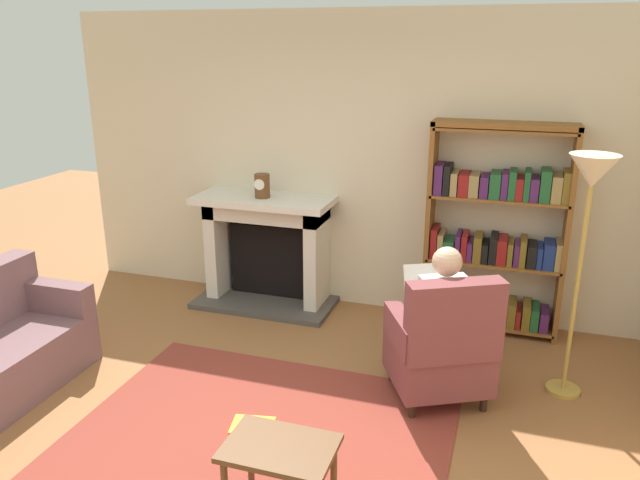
{
  "coord_description": "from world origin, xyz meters",
  "views": [
    {
      "loc": [
        1.42,
        -2.83,
        2.43
      ],
      "look_at": [
        0.1,
        1.2,
        1.05
      ],
      "focal_mm": 34.47,
      "sensor_mm": 36.0,
      "label": 1
    }
  ],
  "objects_px": {
    "fireplace": "(268,246)",
    "floor_lamp": "(590,194)",
    "seated_reader": "(438,313)",
    "side_table": "(280,459)",
    "bookshelf": "(496,234)",
    "armchair_reading": "(442,346)",
    "mantel_clock": "(262,186)"
  },
  "relations": [
    {
      "from": "fireplace",
      "to": "floor_lamp",
      "type": "height_order",
      "value": "floor_lamp"
    },
    {
      "from": "seated_reader",
      "to": "side_table",
      "type": "distance_m",
      "value": 1.67
    },
    {
      "from": "bookshelf",
      "to": "floor_lamp",
      "type": "height_order",
      "value": "bookshelf"
    },
    {
      "from": "side_table",
      "to": "armchair_reading",
      "type": "bearing_deg",
      "value": 66.73
    },
    {
      "from": "armchair_reading",
      "to": "floor_lamp",
      "type": "relative_size",
      "value": 0.56
    },
    {
      "from": "fireplace",
      "to": "mantel_clock",
      "type": "distance_m",
      "value": 0.61
    },
    {
      "from": "mantel_clock",
      "to": "armchair_reading",
      "type": "height_order",
      "value": "mantel_clock"
    },
    {
      "from": "side_table",
      "to": "floor_lamp",
      "type": "xyz_separation_m",
      "value": [
        1.47,
        1.85,
        1.06
      ]
    },
    {
      "from": "fireplace",
      "to": "seated_reader",
      "type": "distance_m",
      "value": 2.11
    },
    {
      "from": "seated_reader",
      "to": "floor_lamp",
      "type": "bearing_deg",
      "value": 170.4
    },
    {
      "from": "armchair_reading",
      "to": "mantel_clock",
      "type": "bearing_deg",
      "value": -60.2
    },
    {
      "from": "floor_lamp",
      "to": "fireplace",
      "type": "bearing_deg",
      "value": 162.02
    },
    {
      "from": "mantel_clock",
      "to": "side_table",
      "type": "height_order",
      "value": "mantel_clock"
    },
    {
      "from": "seated_reader",
      "to": "mantel_clock",
      "type": "bearing_deg",
      "value": -58.58
    },
    {
      "from": "fireplace",
      "to": "bookshelf",
      "type": "xyz_separation_m",
      "value": [
        2.08,
        0.04,
        0.31
      ]
    },
    {
      "from": "mantel_clock",
      "to": "floor_lamp",
      "type": "xyz_separation_m",
      "value": [
        2.66,
        -0.77,
        0.3
      ]
    },
    {
      "from": "side_table",
      "to": "mantel_clock",
      "type": "bearing_deg",
      "value": 114.64
    },
    {
      "from": "mantel_clock",
      "to": "side_table",
      "type": "bearing_deg",
      "value": -65.36
    },
    {
      "from": "armchair_reading",
      "to": "side_table",
      "type": "bearing_deg",
      "value": 39.04
    },
    {
      "from": "fireplace",
      "to": "armchair_reading",
      "type": "relative_size",
      "value": 1.36
    },
    {
      "from": "fireplace",
      "to": "mantel_clock",
      "type": "bearing_deg",
      "value": -90.01
    },
    {
      "from": "armchair_reading",
      "to": "seated_reader",
      "type": "xyz_separation_m",
      "value": [
        -0.05,
        0.1,
        0.2
      ]
    },
    {
      "from": "mantel_clock",
      "to": "armchair_reading",
      "type": "distance_m",
      "value": 2.29
    },
    {
      "from": "floor_lamp",
      "to": "armchair_reading",
      "type": "bearing_deg",
      "value": -154.76
    },
    {
      "from": "bookshelf",
      "to": "mantel_clock",
      "type": "bearing_deg",
      "value": -176.27
    },
    {
      "from": "mantel_clock",
      "to": "seated_reader",
      "type": "height_order",
      "value": "mantel_clock"
    },
    {
      "from": "side_table",
      "to": "fireplace",
      "type": "bearing_deg",
      "value": 113.85
    },
    {
      "from": "seated_reader",
      "to": "bookshelf",
      "type": "bearing_deg",
      "value": -132.13
    },
    {
      "from": "armchair_reading",
      "to": "floor_lamp",
      "type": "height_order",
      "value": "floor_lamp"
    },
    {
      "from": "fireplace",
      "to": "mantel_clock",
      "type": "relative_size",
      "value": 6.04
    },
    {
      "from": "armchair_reading",
      "to": "fireplace",
      "type": "bearing_deg",
      "value": -62.36
    },
    {
      "from": "mantel_clock",
      "to": "armchair_reading",
      "type": "xyz_separation_m",
      "value": [
        1.82,
        -1.16,
        -0.75
      ]
    }
  ]
}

